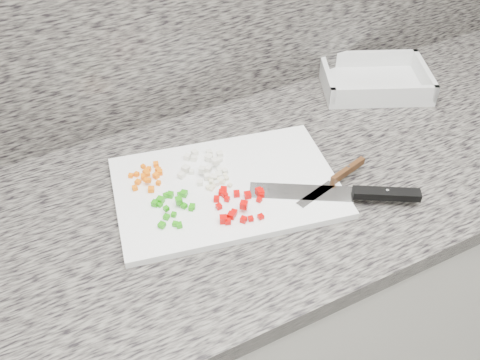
# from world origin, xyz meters

# --- Properties ---
(cabinet) EXTENTS (3.92, 0.62, 0.86)m
(cabinet) POSITION_xyz_m (0.00, 1.44, 0.43)
(cabinet) COLOR silver
(cabinet) RESTS_ON ground
(countertop) EXTENTS (3.96, 0.64, 0.04)m
(countertop) POSITION_xyz_m (0.00, 1.44, 0.88)
(countertop) COLOR #656259
(countertop) RESTS_ON cabinet
(cutting_board) EXTENTS (0.49, 0.38, 0.01)m
(cutting_board) POSITION_xyz_m (-0.07, 1.44, 0.91)
(cutting_board) COLOR white
(cutting_board) RESTS_ON countertop
(carrot_pile) EXTENTS (0.07, 0.09, 0.02)m
(carrot_pile) POSITION_xyz_m (-0.20, 1.54, 0.92)
(carrot_pile) COLOR #FF6D05
(carrot_pile) RESTS_ON cutting_board
(onion_pile) EXTENTS (0.11, 0.12, 0.02)m
(onion_pile) POSITION_xyz_m (-0.09, 1.51, 0.92)
(onion_pile) COLOR white
(onion_pile) RESTS_ON cutting_board
(green_pepper_pile) EXTENTS (0.09, 0.10, 0.02)m
(green_pepper_pile) POSITION_xyz_m (-0.19, 1.43, 0.92)
(green_pepper_pile) COLOR #21910D
(green_pepper_pile) RESTS_ON cutting_board
(red_pepper_pile) EXTENTS (0.11, 0.11, 0.02)m
(red_pepper_pile) POSITION_xyz_m (-0.08, 1.38, 0.92)
(red_pepper_pile) COLOR #C70402
(red_pepper_pile) RESTS_ON cutting_board
(garlic_pile) EXTENTS (0.06, 0.05, 0.01)m
(garlic_pile) POSITION_xyz_m (-0.09, 1.46, 0.92)
(garlic_pile) COLOR beige
(garlic_pile) RESTS_ON cutting_board
(chef_knife) EXTENTS (0.30, 0.20, 0.02)m
(chef_knife) POSITION_xyz_m (0.14, 1.30, 0.92)
(chef_knife) COLOR white
(chef_knife) RESTS_ON cutting_board
(paring_knife) EXTENTS (0.19, 0.07, 0.02)m
(paring_knife) POSITION_xyz_m (0.14, 1.35, 0.92)
(paring_knife) COLOR white
(paring_knife) RESTS_ON cutting_board
(tray) EXTENTS (0.32, 0.28, 0.05)m
(tray) POSITION_xyz_m (0.44, 1.62, 0.92)
(tray) COLOR silver
(tray) RESTS_ON countertop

